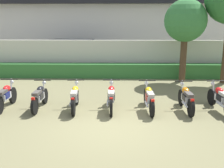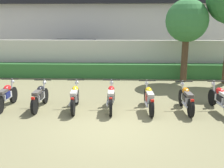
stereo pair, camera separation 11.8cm
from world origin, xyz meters
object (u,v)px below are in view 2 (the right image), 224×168
Objects in this scene: tree_near_inspector at (187,22)px; motorcycle_in_row_1 at (6,96)px; motorcycle_in_row_5 at (149,98)px; parked_car at (75,54)px; motorcycle_in_row_3 at (75,97)px; motorcycle_in_row_6 at (186,98)px; motorcycle_in_row_7 at (221,99)px; motorcycle_in_row_4 at (111,97)px; motorcycle_in_row_2 at (40,96)px.

tree_near_inspector reaches higher than motorcycle_in_row_1.
parked_car is at bearing 23.11° from motorcycle_in_row_5.
motorcycle_in_row_6 is (3.78, -0.02, -0.01)m from motorcycle_in_row_3.
motorcycle_in_row_3 reaches higher than motorcycle_in_row_7.
motorcycle_in_row_5 is at bearing 85.88° from motorcycle_in_row_7.
motorcycle_in_row_5 is at bearing -92.89° from motorcycle_in_row_1.
motorcycle_in_row_1 is at bearing 88.13° from motorcycle_in_row_6.
motorcycle_in_row_4 is at bearing 88.45° from motorcycle_in_row_6.
motorcycle_in_row_1 is at bearing 84.53° from motorcycle_in_row_3.
tree_near_inspector reaches higher than motorcycle_in_row_3.
motorcycle_in_row_1 is 0.96× the size of motorcycle_in_row_5.
motorcycle_in_row_7 reaches higher than motorcycle_in_row_2.
motorcycle_in_row_1 is at bearing 89.59° from motorcycle_in_row_2.
motorcycle_in_row_6 reaches higher than motorcycle_in_row_2.
motorcycle_in_row_1 is 7.35m from motorcycle_in_row_7.
motorcycle_in_row_7 is (2.40, -0.02, 0.00)m from motorcycle_in_row_5.
parked_car is 2.55× the size of motorcycle_in_row_1.
motorcycle_in_row_4 reaches higher than motorcycle_in_row_6.
parked_car is at bearing 30.69° from motorcycle_in_row_6.
motorcycle_in_row_7 is (0.17, -4.69, -2.54)m from tree_near_inspector.
motorcycle_in_row_7 is at bearing -87.98° from tree_near_inspector.
parked_car is 8.42m from motorcycle_in_row_2.
motorcycle_in_row_2 is 6.17m from motorcycle_in_row_7.
tree_near_inspector is 5.77m from motorcycle_in_row_5.
tree_near_inspector is 8.90m from motorcycle_in_row_1.
motorcycle_in_row_2 is (1.19, -0.01, -0.01)m from motorcycle_in_row_1.
parked_car reaches higher than motorcycle_in_row_2.
motorcycle_in_row_3 is (2.43, -0.07, 0.00)m from motorcycle_in_row_1.
motorcycle_in_row_4 is (-3.52, -4.67, -2.53)m from tree_near_inspector.
motorcycle_in_row_4 reaches higher than motorcycle_in_row_7.
tree_near_inspector reaches higher than motorcycle_in_row_7.
motorcycle_in_row_1 is 4.95m from motorcycle_in_row_5.
motorcycle_in_row_3 is at bearing 87.78° from motorcycle_in_row_5.
motorcycle_in_row_6 is at bearing -50.73° from parked_car.
motorcycle_in_row_5 is (-2.24, -4.68, -2.55)m from tree_near_inspector.
motorcycle_in_row_1 is 0.99× the size of motorcycle_in_row_3.
tree_near_inspector is 2.26× the size of motorcycle_in_row_6.
motorcycle_in_row_4 is at bearing 85.93° from motorcycle_in_row_7.
motorcycle_in_row_1 is 6.20m from motorcycle_in_row_6.
motorcycle_in_row_3 is 4.93m from motorcycle_in_row_7.
motorcycle_in_row_6 is at bearing -90.99° from motorcycle_in_row_2.
tree_near_inspector is 2.21× the size of motorcycle_in_row_1.
parked_car is 1.15× the size of tree_near_inspector.
motorcycle_in_row_1 is 2.43m from motorcycle_in_row_3.
parked_car is 9.98m from motorcycle_in_row_6.
parked_car is 2.66× the size of motorcycle_in_row_2.
motorcycle_in_row_2 is (-6.00, -4.61, -2.55)m from tree_near_inspector.
motorcycle_in_row_4 is 1.28m from motorcycle_in_row_5.
parked_car is at bearing 5.97° from motorcycle_in_row_3.
motorcycle_in_row_2 is at bearing 88.02° from motorcycle_in_row_6.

